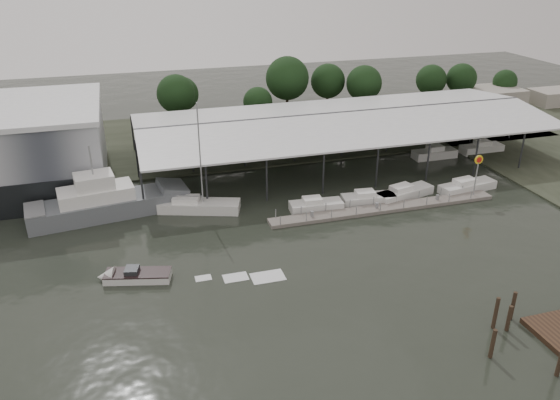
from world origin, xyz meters
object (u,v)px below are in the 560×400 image
object	(u,v)px
speedboat_underway	(132,276)
white_sailboat	(198,206)
shell_fuel_sign	(478,168)
grey_trawler	(108,202)

from	to	relation	value
speedboat_underway	white_sailboat	bearing A→B (deg)	-107.82
shell_fuel_sign	speedboat_underway	xyz separation A→B (m)	(-41.10, -6.93, -3.53)
white_sailboat	speedboat_underway	xyz separation A→B (m)	(-8.12, -12.89, -0.26)
shell_fuel_sign	white_sailboat	distance (m)	33.67
shell_fuel_sign	grey_trawler	world-z (taller)	grey_trawler
grey_trawler	speedboat_underway	xyz separation A→B (m)	(1.81, -14.81, -1.19)
grey_trawler	white_sailboat	world-z (taller)	white_sailboat
shell_fuel_sign	white_sailboat	world-z (taller)	white_sailboat
white_sailboat	shell_fuel_sign	bearing A→B (deg)	8.52
grey_trawler	speedboat_underway	bearing A→B (deg)	-91.14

